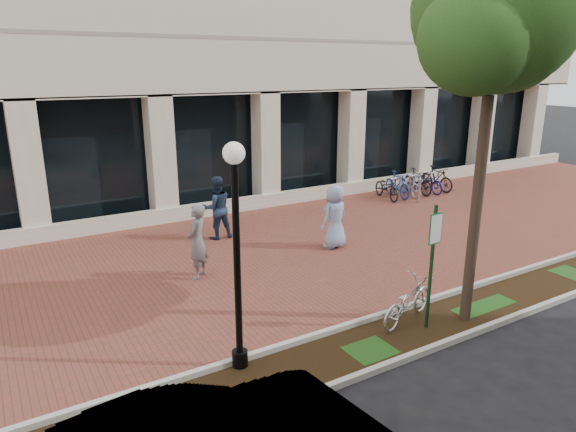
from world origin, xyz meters
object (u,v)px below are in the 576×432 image
lamppost (237,246)px  bike_rack_cluster (412,183)px  locked_bicycle (407,301)px  street_tree (497,20)px  pedestrian_right (335,216)px  pedestrian_mid (217,208)px  pedestrian_left (197,242)px  bollard (419,190)px  parking_sign (433,252)px

lamppost → bike_rack_cluster: bearing=33.7°
lamppost → locked_bicycle: (3.67, -0.29, -1.79)m
street_tree → locked_bicycle: bearing=156.1°
lamppost → pedestrian_right: 6.72m
lamppost → pedestrian_right: size_ratio=2.13×
street_tree → pedestrian_mid: 9.28m
pedestrian_left → pedestrian_right: (4.22, 0.07, -0.01)m
locked_bicycle → pedestrian_left: bearing=15.9°
pedestrian_right → bollard: bearing=-168.5°
street_tree → pedestrian_right: bearing=87.4°
street_tree → pedestrian_mid: bearing=107.5°
parking_sign → pedestrian_right: 5.10m
bike_rack_cluster → parking_sign: bearing=-125.8°
lamppost → pedestrian_mid: bearing=69.6°
pedestrian_right → bollard: pedestrian_right is taller
pedestrian_mid → bike_rack_cluster: (9.08, 1.02, -0.48)m
lamppost → pedestrian_mid: 7.26m
parking_sign → bike_rack_cluster: parking_sign is taller
locked_bicycle → bike_rack_cluster: bearing=-61.3°
street_tree → pedestrian_right: street_tree is taller
bollard → locked_bicycle: bearing=-136.3°
street_tree → pedestrian_right: (0.23, 5.00, -4.95)m
lamppost → pedestrian_left: 4.40m
parking_sign → pedestrian_left: bearing=118.4°
pedestrian_mid → bollard: (8.38, -0.09, -0.48)m
parking_sign → pedestrian_left: 5.71m
street_tree → locked_bicycle: street_tree is taller
parking_sign → bike_rack_cluster: 11.49m
locked_bicycle → pedestrian_right: (1.41, 4.47, 0.47)m
locked_bicycle → bike_rack_cluster: size_ratio=0.50×
pedestrian_mid → bollard: pedestrian_mid is taller
street_tree → bollard: (6.02, 7.42, -5.39)m
parking_sign → pedestrian_mid: bearing=97.0°
parking_sign → bike_rack_cluster: size_ratio=0.73×
locked_bicycle → pedestrian_right: pedestrian_right is taller
pedestrian_left → locked_bicycle: bearing=78.0°
pedestrian_left → lamppost: bearing=33.6°
locked_bicycle → pedestrian_mid: 7.10m
pedestrian_left → pedestrian_mid: (1.63, 2.58, 0.02)m
bollard → bike_rack_cluster: bearing=57.9°
street_tree → pedestrian_right: 7.04m
pedestrian_left → bike_rack_cluster: bearing=154.0°
bollard → bike_rack_cluster: 1.31m
pedestrian_right → parking_sign: bearing=64.5°
pedestrian_mid → pedestrian_right: pedestrian_mid is taller
locked_bicycle → bollard: 9.97m
street_tree → lamppost: bearing=170.5°
pedestrian_left → bike_rack_cluster: size_ratio=0.54×
pedestrian_right → bike_rack_cluster: 7.40m
pedestrian_mid → pedestrian_right: bearing=139.9°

